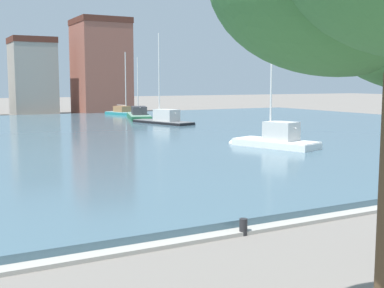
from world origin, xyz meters
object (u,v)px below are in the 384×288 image
(sailboat_teal, at_px, (126,114))
(sailboat_green, at_px, (138,116))
(sailboat_black, at_px, (160,121))
(mooring_bollard, at_px, (243,227))
(sailboat_white, at_px, (271,142))

(sailboat_teal, bearing_deg, sailboat_green, -98.54)
(sailboat_black, bearing_deg, sailboat_green, 84.60)
(sailboat_black, height_order, mooring_bollard, sailboat_black)
(sailboat_white, height_order, sailboat_black, sailboat_white)
(sailboat_teal, bearing_deg, mooring_bollard, -106.98)
(sailboat_white, xyz_separation_m, sailboat_teal, (3.25, 34.69, -0.15))
(sailboat_black, height_order, sailboat_green, sailboat_black)
(sailboat_white, xyz_separation_m, sailboat_black, (1.55, 20.49, -0.08))
(sailboat_teal, height_order, mooring_bollard, sailboat_teal)
(sailboat_black, distance_m, mooring_bollard, 37.13)
(sailboat_white, distance_m, sailboat_black, 20.55)
(mooring_bollard, bearing_deg, sailboat_teal, 73.02)
(sailboat_white, distance_m, sailboat_green, 28.32)
(sailboat_black, distance_m, sailboat_teal, 14.30)
(sailboat_white, relative_size, mooring_bollard, 18.87)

